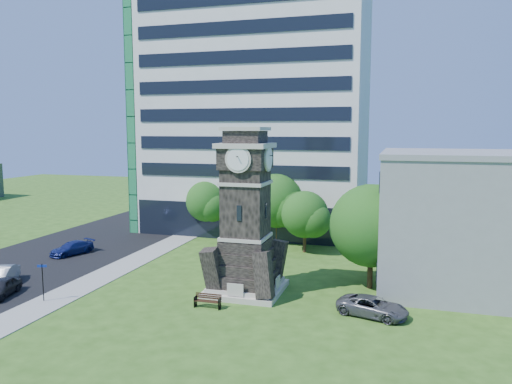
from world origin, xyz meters
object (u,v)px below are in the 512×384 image
(park_bench, at_px, (208,300))
(car_east_lot, at_px, (373,307))
(car_street_north, at_px, (72,248))
(street_sign, at_px, (43,278))
(car_street_south, at_px, (1,288))
(clock_tower, at_px, (246,222))
(car_street_mid, at_px, (1,276))

(park_bench, bearing_deg, car_east_lot, 7.78)
(car_street_north, relative_size, street_sign, 1.57)
(car_street_south, bearing_deg, park_bench, -7.16)
(park_bench, bearing_deg, car_street_north, 151.14)
(clock_tower, height_order, street_sign, clock_tower)
(park_bench, bearing_deg, car_street_south, -172.69)
(car_street_mid, relative_size, car_street_north, 0.98)
(car_street_south, height_order, car_east_lot, car_street_south)
(car_street_north, distance_m, park_bench, 20.54)
(car_east_lot, bearing_deg, car_street_south, 114.24)
(car_street_mid, height_order, car_east_lot, car_street_mid)
(car_street_mid, xyz_separation_m, street_sign, (5.86, -2.32, 1.02))
(car_street_mid, relative_size, park_bench, 2.26)
(street_sign, bearing_deg, car_east_lot, -9.97)
(clock_tower, height_order, car_street_south, clock_tower)
(clock_tower, bearing_deg, street_sign, -154.54)
(car_east_lot, distance_m, park_bench, 10.97)
(car_street_mid, height_order, street_sign, street_sign)
(car_street_south, bearing_deg, car_street_north, 88.43)
(park_bench, bearing_deg, clock_tower, 68.97)
(clock_tower, xyz_separation_m, park_bench, (-1.46, -3.94, -4.77))
(car_street_north, distance_m, street_sign, 13.68)
(car_street_north, relative_size, car_east_lot, 0.94)
(car_street_north, bearing_deg, clock_tower, 3.57)
(clock_tower, xyz_separation_m, street_sign, (-12.98, -6.18, -3.56))
(car_street_north, bearing_deg, car_street_mid, -65.69)
(street_sign, bearing_deg, car_street_north, 99.16)
(clock_tower, bearing_deg, park_bench, -110.36)
(car_street_south, height_order, car_street_north, car_street_south)
(car_street_north, xyz_separation_m, street_sign, (6.59, -11.94, 1.09))
(car_street_north, height_order, park_bench, car_street_north)
(park_bench, bearing_deg, street_sign, -169.68)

